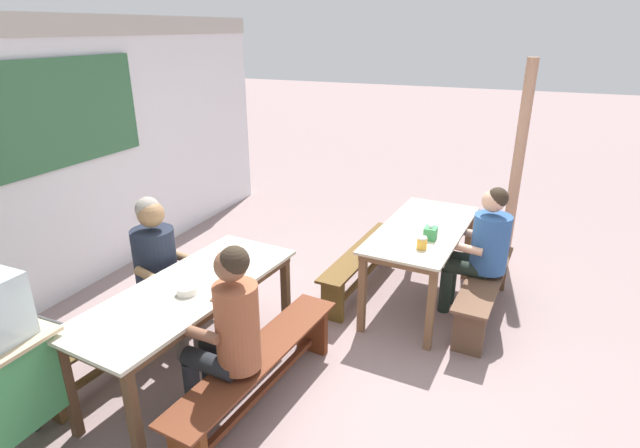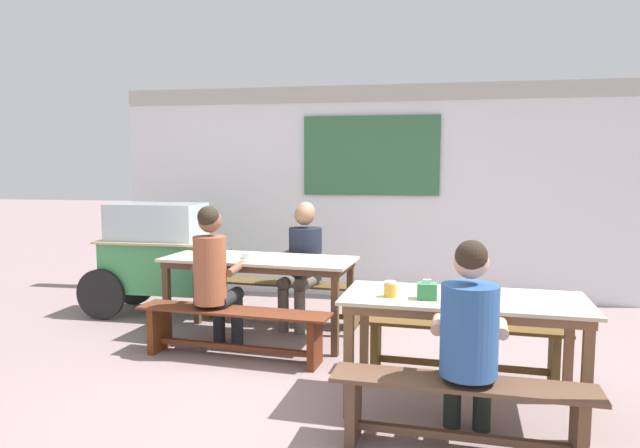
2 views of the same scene
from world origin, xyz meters
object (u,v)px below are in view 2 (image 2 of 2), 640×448
object	(u,v)px
tissue_box	(427,291)
soup_bowl	(249,255)
bench_far_front	(233,327)
dining_table_far	(259,266)
bench_near_back	(462,342)
person_left_back_turned	(214,272)
condiment_jar	(390,289)
dining_table_near	(463,309)
bench_far_back	(281,295)
bench_near_front	(461,406)
food_cart	(156,251)
person_near_front	(469,333)
person_center_facing	(303,256)

from	to	relation	value
tissue_box	soup_bowl	xyz separation A→B (m)	(-1.63, 1.35, -0.03)
bench_far_front	tissue_box	distance (m)	1.88
dining_table_far	tissue_box	xyz separation A→B (m)	(1.55, -1.40, 0.13)
bench_near_back	person_left_back_turned	distance (m)	2.14
condiment_jar	bench_far_front	bearing A→B (deg)	150.15
dining_table_far	tissue_box	bearing A→B (deg)	-42.14
dining_table_near	condiment_jar	size ratio (longest dim) A/B	15.43
dining_table_far	bench_far_back	size ratio (longest dim) A/B	1.00
dining_table_near	condiment_jar	world-z (taller)	condiment_jar
dining_table_near	bench_near_front	distance (m)	0.73
bench_near_back	condiment_jar	xyz separation A→B (m)	(-0.52, -0.69, 0.55)
bench_far_front	bench_near_front	world-z (taller)	same
dining_table_far	bench_near_back	size ratio (longest dim) A/B	1.16
dining_table_near	tissue_box	xyz separation A→B (m)	(-0.24, -0.11, 0.14)
person_left_back_turned	soup_bowl	world-z (taller)	person_left_back_turned
bench_near_back	bench_far_front	bearing A→B (deg)	176.99
tissue_box	dining_table_far	bearing A→B (deg)	137.86
bench_far_front	condiment_jar	xyz separation A→B (m)	(1.37, -0.79, 0.55)
bench_near_back	person_left_back_turned	bearing A→B (deg)	174.67
dining_table_far	dining_table_near	bearing A→B (deg)	-35.79
food_cart	person_near_front	size ratio (longest dim) A/B	1.23
person_left_back_turned	bench_near_back	bearing A→B (deg)	-5.33
person_center_facing	dining_table_near	bearing A→B (deg)	-50.66
soup_bowl	food_cart	bearing A→B (deg)	151.07
food_cart	tissue_box	bearing A→B (deg)	-35.22
dining_table_far	food_cart	world-z (taller)	food_cart
soup_bowl	dining_table_near	bearing A→B (deg)	-33.52
bench_far_front	person_left_back_turned	size ratio (longest dim) A/B	1.31
dining_table_far	bench_near_back	bearing A→B (deg)	-20.78
dining_table_near	bench_far_front	xyz separation A→B (m)	(-1.85, 0.70, -0.42)
bench_near_back	food_cart	distance (m)	3.51
food_cart	bench_near_front	bearing A→B (deg)	-39.21
person_left_back_turned	person_center_facing	distance (m)	1.16
bench_far_back	condiment_jar	size ratio (longest dim) A/B	17.44
bench_near_back	bench_near_front	xyz separation A→B (m)	(-0.08, -1.19, -0.00)
food_cart	person_near_front	bearing A→B (deg)	-38.18
food_cart	soup_bowl	distance (m)	1.49
bench_near_back	condiment_jar	size ratio (longest dim) A/B	15.06
food_cart	person_left_back_turned	distance (m)	1.62
dining_table_far	bench_far_front	xyz separation A→B (m)	(-0.06, -0.60, -0.42)
food_cart	person_center_facing	world-z (taller)	person_center_facing
dining_table_far	food_cart	distance (m)	1.53
dining_table_far	bench_far_back	xyz separation A→B (m)	(0.06, 0.60, -0.42)
dining_table_far	bench_near_front	world-z (taller)	dining_table_far
bench_far_front	person_center_facing	size ratio (longest dim) A/B	1.34
bench_near_front	person_near_front	xyz separation A→B (m)	(0.04, 0.06, 0.41)
food_cart	bench_far_back	bearing A→B (deg)	-2.82
food_cart	person_left_back_turned	size ratio (longest dim) A/B	1.17
bench_far_front	person_center_facing	bearing A→B (deg)	71.36
person_left_back_turned	soup_bowl	bearing A→B (deg)	67.85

